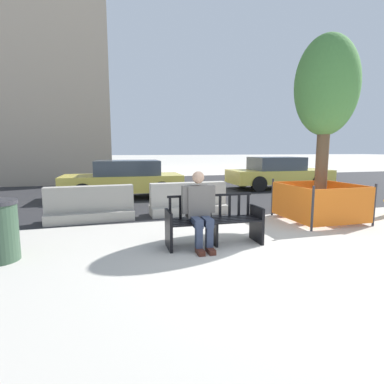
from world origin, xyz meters
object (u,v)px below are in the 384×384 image
object	(u,v)px
construction_fence	(320,201)
car_sedan_mid	(124,179)
jersey_barrier_left	(90,207)
street_tree	(326,89)
street_bench	(214,223)
jersey_barrier_centre	(188,201)
seated_person	(199,208)
car_taxi_near	(278,173)

from	to	relation	value
construction_fence	car_sedan_mid	bearing A→B (deg)	132.66
jersey_barrier_left	construction_fence	size ratio (longest dim) A/B	1.24
street_tree	car_sedan_mid	xyz separation A→B (m)	(-4.34, 4.71, -2.37)
street_bench	street_tree	size ratio (longest dim) A/B	0.40
street_bench	jersey_barrier_centre	xyz separation A→B (m)	(0.21, 2.61, -0.06)
construction_fence	seated_person	bearing A→B (deg)	-161.06
car_sedan_mid	seated_person	bearing A→B (deg)	-80.34
construction_fence	car_sedan_mid	distance (m)	6.41
street_bench	street_tree	world-z (taller)	street_tree
seated_person	car_taxi_near	xyz separation A→B (m)	(5.66, 6.79, -0.01)
street_bench	jersey_barrier_centre	world-z (taller)	street_bench
jersey_barrier_centre	jersey_barrier_left	world-z (taller)	same
street_tree	seated_person	bearing A→B (deg)	-161.06
jersey_barrier_left	car_taxi_near	bearing A→B (deg)	29.35
jersey_barrier_left	construction_fence	world-z (taller)	construction_fence
street_bench	seated_person	xyz separation A→B (m)	(-0.29, -0.05, 0.29)
jersey_barrier_centre	construction_fence	bearing A→B (deg)	-27.93
street_tree	construction_fence	bearing A→B (deg)	-90.00
street_bench	seated_person	world-z (taller)	seated_person
jersey_barrier_left	street_tree	distance (m)	6.10
seated_person	construction_fence	xyz separation A→B (m)	(3.35, 1.15, -0.21)
seated_person	car_taxi_near	bearing A→B (deg)	50.20
street_bench	construction_fence	size ratio (longest dim) A/B	1.03
jersey_barrier_centre	jersey_barrier_left	distance (m)	2.44
seated_person	jersey_barrier_left	distance (m)	3.20
street_bench	jersey_barrier_centre	size ratio (longest dim) A/B	0.84
street_bench	jersey_barrier_left	world-z (taller)	street_bench
street_tree	construction_fence	distance (m)	2.57
jersey_barrier_centre	car_taxi_near	xyz separation A→B (m)	(5.17, 4.14, 0.34)
car_taxi_near	jersey_barrier_left	bearing A→B (deg)	-150.65
street_tree	construction_fence	world-z (taller)	street_tree
jersey_barrier_left	street_tree	bearing A→B (deg)	-14.53
jersey_barrier_centre	street_tree	bearing A→B (deg)	-27.93
jersey_barrier_centre	car_sedan_mid	distance (m)	3.55
street_bench	car_sedan_mid	bearing A→B (deg)	102.46
jersey_barrier_centre	car_sedan_mid	size ratio (longest dim) A/B	0.49
seated_person	car_taxi_near	distance (m)	8.84
street_tree	jersey_barrier_left	bearing A→B (deg)	165.47
car_sedan_mid	street_bench	bearing A→B (deg)	-77.54
seated_person	car_sedan_mid	distance (m)	5.95
jersey_barrier_left	street_tree	xyz separation A→B (m)	(5.29, -1.37, 2.71)
jersey_barrier_left	car_taxi_near	size ratio (longest dim) A/B	0.45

